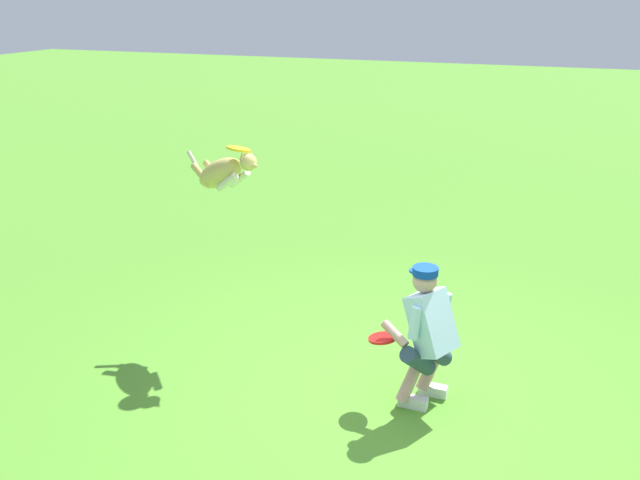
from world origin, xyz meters
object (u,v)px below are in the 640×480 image
dog (223,173)px  frisbee_flying (239,149)px  person (427,333)px  frisbee_held (383,338)px

dog → frisbee_flying: frisbee_flying is taller
person → frisbee_flying: 2.51m
person → frisbee_flying: size_ratio=5.43×
frisbee_flying → dog: bearing=-21.8°
person → dog: size_ratio=1.28×
frisbee_flying → frisbee_held: size_ratio=0.93×
frisbee_flying → frisbee_held: 2.28m
person → frisbee_held: person is taller
person → dog: dog is taller
person → frisbee_held: (0.38, 0.07, -0.09)m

